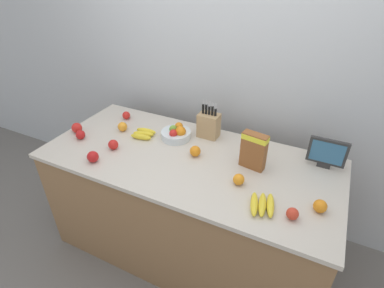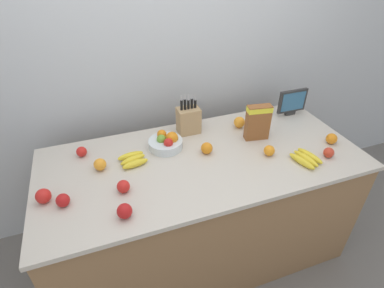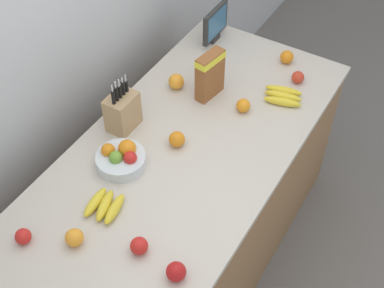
{
  "view_description": "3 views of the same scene",
  "coord_description": "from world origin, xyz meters",
  "px_view_note": "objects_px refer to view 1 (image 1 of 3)",
  "views": [
    {
      "loc": [
        0.78,
        -1.51,
        2.11
      ],
      "look_at": [
        0.01,
        0.06,
        0.99
      ],
      "focal_mm": 28.0,
      "sensor_mm": 36.0,
      "label": 1
    },
    {
      "loc": [
        -0.59,
        -1.42,
        2.07
      ],
      "look_at": [
        -0.06,
        0.05,
        1.0
      ],
      "focal_mm": 28.0,
      "sensor_mm": 36.0,
      "label": 2
    },
    {
      "loc": [
        -1.41,
        -0.91,
        2.74
      ],
      "look_at": [
        0.02,
        -0.05,
        0.99
      ],
      "focal_mm": 50.0,
      "sensor_mm": 36.0,
      "label": 3
    }
  ],
  "objects_px": {
    "fruit_bowl": "(176,133)",
    "orange_near_bowl": "(320,206)",
    "apple_rear": "(292,214)",
    "orange_back_center": "(122,127)",
    "knife_block": "(209,125)",
    "banana_bunch_left": "(262,205)",
    "orange_mid_left": "(195,151)",
    "apple_by_knife_block": "(126,115)",
    "small_monitor": "(327,153)",
    "banana_bunch_right": "(144,134)",
    "apple_middle": "(80,135)",
    "orange_front_right": "(253,147)",
    "cereal_box": "(254,149)",
    "apple_front": "(77,128)",
    "apple_near_bananas": "(93,157)",
    "orange_by_cereal": "(239,179)",
    "apple_rightmost": "(113,145)"
  },
  "relations": [
    {
      "from": "apple_rear",
      "to": "orange_back_center",
      "type": "height_order",
      "value": "orange_back_center"
    },
    {
      "from": "apple_rear",
      "to": "cereal_box",
      "type": "bearing_deg",
      "value": 132.77
    },
    {
      "from": "cereal_box",
      "to": "apple_by_knife_block",
      "type": "distance_m",
      "value": 1.18
    },
    {
      "from": "apple_rear",
      "to": "apple_front",
      "type": "relative_size",
      "value": 0.83
    },
    {
      "from": "banana_bunch_right",
      "to": "orange_near_bowl",
      "type": "distance_m",
      "value": 1.33
    },
    {
      "from": "banana_bunch_left",
      "to": "orange_front_right",
      "type": "height_order",
      "value": "orange_front_right"
    },
    {
      "from": "knife_block",
      "to": "apple_rear",
      "type": "bearing_deg",
      "value": -38.54
    },
    {
      "from": "knife_block",
      "to": "orange_by_cereal",
      "type": "xyz_separation_m",
      "value": [
        0.39,
        -0.45,
        -0.06
      ]
    },
    {
      "from": "apple_rear",
      "to": "apple_middle",
      "type": "height_order",
      "value": "apple_middle"
    },
    {
      "from": "apple_rear",
      "to": "orange_by_cereal",
      "type": "relative_size",
      "value": 0.94
    },
    {
      "from": "apple_rightmost",
      "to": "apple_rear",
      "type": "bearing_deg",
      "value": -5.39
    },
    {
      "from": "apple_rear",
      "to": "orange_near_bowl",
      "type": "xyz_separation_m",
      "value": [
        0.12,
        0.12,
        0.0
      ]
    },
    {
      "from": "small_monitor",
      "to": "orange_mid_left",
      "type": "height_order",
      "value": "small_monitor"
    },
    {
      "from": "cereal_box",
      "to": "orange_back_center",
      "type": "xyz_separation_m",
      "value": [
        -1.06,
        0.01,
        -0.1
      ]
    },
    {
      "from": "orange_back_center",
      "to": "banana_bunch_right",
      "type": "bearing_deg",
      "value": 0.51
    },
    {
      "from": "fruit_bowl",
      "to": "orange_front_right",
      "type": "xyz_separation_m",
      "value": [
        0.58,
        0.07,
        -0.0
      ]
    },
    {
      "from": "apple_front",
      "to": "small_monitor",
      "type": "bearing_deg",
      "value": 11.72
    },
    {
      "from": "fruit_bowl",
      "to": "orange_near_bowl",
      "type": "xyz_separation_m",
      "value": [
        1.07,
        -0.33,
        -0.0
      ]
    },
    {
      "from": "banana_bunch_left",
      "to": "orange_back_center",
      "type": "bearing_deg",
      "value": 163.9
    },
    {
      "from": "fruit_bowl",
      "to": "orange_near_bowl",
      "type": "height_order",
      "value": "fruit_bowl"
    },
    {
      "from": "small_monitor",
      "to": "banana_bunch_right",
      "type": "xyz_separation_m",
      "value": [
        -1.29,
        -0.19,
        -0.09
      ]
    },
    {
      "from": "knife_block",
      "to": "banana_bunch_right",
      "type": "bearing_deg",
      "value": -153.2
    },
    {
      "from": "orange_back_center",
      "to": "orange_front_right",
      "type": "bearing_deg",
      "value": 9.05
    },
    {
      "from": "apple_front",
      "to": "apple_near_bananas",
      "type": "height_order",
      "value": "apple_front"
    },
    {
      "from": "knife_block",
      "to": "apple_front",
      "type": "bearing_deg",
      "value": -156.97
    },
    {
      "from": "fruit_bowl",
      "to": "banana_bunch_left",
      "type": "relative_size",
      "value": 1.01
    },
    {
      "from": "orange_mid_left",
      "to": "banana_bunch_left",
      "type": "bearing_deg",
      "value": -27.81
    },
    {
      "from": "knife_block",
      "to": "banana_bunch_left",
      "type": "bearing_deg",
      "value": -45.13
    },
    {
      "from": "banana_bunch_right",
      "to": "apple_front",
      "type": "distance_m",
      "value": 0.54
    },
    {
      "from": "apple_near_bananas",
      "to": "orange_by_cereal",
      "type": "bearing_deg",
      "value": 12.28
    },
    {
      "from": "cereal_box",
      "to": "orange_near_bowl",
      "type": "distance_m",
      "value": 0.52
    },
    {
      "from": "orange_by_cereal",
      "to": "orange_near_bowl",
      "type": "distance_m",
      "value": 0.47
    },
    {
      "from": "fruit_bowl",
      "to": "orange_near_bowl",
      "type": "relative_size",
      "value": 3.06
    },
    {
      "from": "orange_back_center",
      "to": "orange_near_bowl",
      "type": "height_order",
      "value": "same"
    },
    {
      "from": "fruit_bowl",
      "to": "banana_bunch_right",
      "type": "xyz_separation_m",
      "value": [
        -0.24,
        -0.09,
        -0.02
      ]
    },
    {
      "from": "banana_bunch_right",
      "to": "orange_mid_left",
      "type": "distance_m",
      "value": 0.48
    },
    {
      "from": "apple_front",
      "to": "orange_mid_left",
      "type": "relative_size",
      "value": 1.05
    },
    {
      "from": "cereal_box",
      "to": "small_monitor",
      "type": "bearing_deg",
      "value": 35.24
    },
    {
      "from": "apple_front",
      "to": "orange_front_right",
      "type": "relative_size",
      "value": 0.97
    },
    {
      "from": "knife_block",
      "to": "banana_bunch_left",
      "type": "height_order",
      "value": "knife_block"
    },
    {
      "from": "fruit_bowl",
      "to": "orange_near_bowl",
      "type": "bearing_deg",
      "value": -17.29
    },
    {
      "from": "fruit_bowl",
      "to": "apple_by_knife_block",
      "type": "xyz_separation_m",
      "value": [
        -0.54,
        0.09,
        -0.01
      ]
    },
    {
      "from": "knife_block",
      "to": "apple_middle",
      "type": "xyz_separation_m",
      "value": [
        -0.86,
        -0.47,
        -0.06
      ]
    },
    {
      "from": "apple_by_knife_block",
      "to": "orange_near_bowl",
      "type": "height_order",
      "value": "orange_near_bowl"
    },
    {
      "from": "apple_middle",
      "to": "orange_front_right",
      "type": "distance_m",
      "value": 1.29
    },
    {
      "from": "orange_front_right",
      "to": "apple_near_bananas",
      "type": "bearing_deg",
      "value": -147.93
    },
    {
      "from": "apple_rear",
      "to": "apple_middle",
      "type": "xyz_separation_m",
      "value": [
        -1.6,
        0.12,
        0.0
      ]
    },
    {
      "from": "knife_block",
      "to": "small_monitor",
      "type": "bearing_deg",
      "value": -2.18
    },
    {
      "from": "knife_block",
      "to": "cereal_box",
      "type": "height_order",
      "value": "knife_block"
    },
    {
      "from": "orange_by_cereal",
      "to": "apple_near_bananas",
      "type": "bearing_deg",
      "value": -167.72
    }
  ]
}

